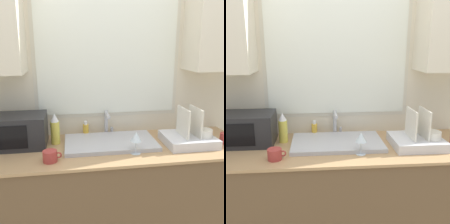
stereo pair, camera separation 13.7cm
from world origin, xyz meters
TOP-DOWN VIEW (x-y plane):
  - countertop at (0.00, 0.33)m, footprint 2.07×0.69m
  - wall_back at (0.00, 0.65)m, footprint 6.00×0.38m
  - sink_basin at (-0.02, 0.37)m, footprint 0.70×0.42m
  - faucet at (-0.02, 0.59)m, footprint 0.08×0.18m
  - microwave at (-0.75, 0.45)m, footprint 0.48×0.31m
  - dish_rack at (0.59, 0.28)m, footprint 0.38×0.34m
  - spray_bottle at (-0.45, 0.46)m, footprint 0.07×0.07m
  - soap_bottle at (-0.20, 0.59)m, footprint 0.05×0.05m
  - mug_near_sink at (-0.47, 0.13)m, footprint 0.13×0.10m
  - wine_glass at (0.13, 0.17)m, footprint 0.08×0.08m

SIDE VIEW (x-z plane):
  - countertop at x=0.00m, z-range 0.00..0.89m
  - sink_basin at x=-0.02m, z-range 0.89..0.92m
  - mug_near_sink at x=-0.47m, z-range 0.89..0.96m
  - dish_rack at x=0.59m, z-range 0.80..1.09m
  - soap_bottle at x=-0.20m, z-range 0.88..1.01m
  - spray_bottle at x=-0.45m, z-range 0.88..1.12m
  - wine_glass at x=0.13m, z-range 0.93..1.09m
  - microwave at x=-0.75m, z-range 0.89..1.13m
  - faucet at x=-0.02m, z-range 0.91..1.12m
  - wall_back at x=0.00m, z-range 0.10..2.70m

